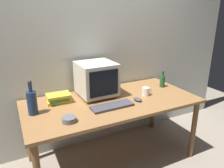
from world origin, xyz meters
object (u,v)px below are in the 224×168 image
Objects in this scene: crt_monitor at (96,79)px; computer_mouse at (138,99)px; book_stack at (59,98)px; keyboard at (112,106)px; mug at (146,91)px; bottle_short at (162,81)px; bottle_tall at (32,102)px; cd_spindle at (69,119)px.

crt_monitor is 0.49m from computer_mouse.
computer_mouse is 0.41× the size of book_stack.
computer_mouse reaches higher than keyboard.
computer_mouse is 0.83× the size of mug.
crt_monitor reaches higher than computer_mouse.
bottle_short is at bearing 22.34° from mug.
book_stack reaches higher than mug.
bottle_tall is at bearing 163.76° from keyboard.
crt_monitor is at bearing 120.20° from computer_mouse.
mug is at bearing 12.58° from cd_spindle.
keyboard is at bearing 168.17° from computer_mouse.
bottle_short is 1.69× the size of cd_spindle.
crt_monitor is at bearing 45.21° from cd_spindle.
mug is (0.47, 0.11, 0.03)m from keyboard.
book_stack is (-0.74, 0.33, 0.03)m from computer_mouse.
bottle_short is 1.31m from cd_spindle.
book_stack is at bearing 140.79° from keyboard.
bottle_tall is 0.39m from cd_spindle.
crt_monitor reaches higher than mug.
crt_monitor reaches higher than bottle_short.
bottle_tall is (-0.68, -0.15, -0.07)m from crt_monitor.
book_stack reaches higher than keyboard.
keyboard is 0.73m from bottle_tall.
bottle_short is at bearing 2.28° from bottle_tall.
bottle_short is 0.84× the size of book_stack.
crt_monitor is 0.44m from book_stack.
bottle_short reaches higher than computer_mouse.
keyboard is 0.30m from computer_mouse.
mug is at bearing -25.33° from crt_monitor.
mug is at bearing -3.88° from bottle_tall.
keyboard is 0.55m from book_stack.
computer_mouse is at bearing -155.13° from bottle_short.
book_stack is 0.44m from cd_spindle.
cd_spindle is at bearing -92.30° from book_stack.
mug is (0.49, -0.23, -0.15)m from crt_monitor.
bottle_tall reaches higher than cd_spindle.
bottle_tall is at bearing -150.08° from book_stack.
crt_monitor reaches higher than book_stack.
crt_monitor is 3.30× the size of mug.
keyboard is 1.73× the size of book_stack.
book_stack is 2.02× the size of mug.
book_stack is (-0.44, 0.34, 0.04)m from keyboard.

